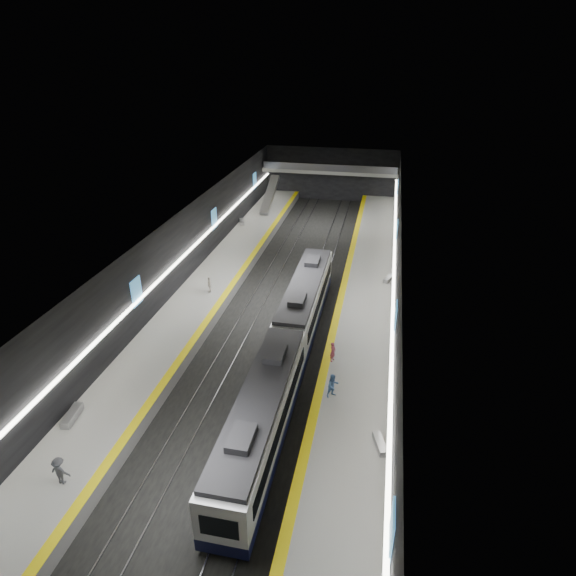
% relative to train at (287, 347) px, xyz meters
% --- Properties ---
extents(ground, '(70.00, 70.00, 0.00)m').
position_rel_train_xyz_m(ground, '(-2.50, 9.77, -2.20)').
color(ground, black).
rests_on(ground, ground).
extents(ceiling, '(20.00, 70.00, 0.04)m').
position_rel_train_xyz_m(ceiling, '(-2.50, 9.77, 5.80)').
color(ceiling, beige).
rests_on(ceiling, wall_left).
extents(wall_left, '(0.04, 70.00, 8.00)m').
position_rel_train_xyz_m(wall_left, '(-12.50, 9.77, 1.80)').
color(wall_left, black).
rests_on(wall_left, ground).
extents(wall_right, '(0.04, 70.00, 8.00)m').
position_rel_train_xyz_m(wall_right, '(7.50, 9.77, 1.80)').
color(wall_right, black).
rests_on(wall_right, ground).
extents(wall_back, '(20.00, 0.04, 8.00)m').
position_rel_train_xyz_m(wall_back, '(-2.50, 44.77, 1.80)').
color(wall_back, black).
rests_on(wall_back, ground).
extents(platform_left, '(5.00, 70.00, 1.00)m').
position_rel_train_xyz_m(platform_left, '(-10.00, 9.77, -1.70)').
color(platform_left, slate).
rests_on(platform_left, ground).
extents(tile_surface_left, '(5.00, 70.00, 0.02)m').
position_rel_train_xyz_m(tile_surface_left, '(-10.00, 9.77, -1.19)').
color(tile_surface_left, '#A0A09B').
rests_on(tile_surface_left, platform_left).
extents(tactile_strip_left, '(0.60, 70.00, 0.02)m').
position_rel_train_xyz_m(tactile_strip_left, '(-7.80, 9.77, -1.18)').
color(tactile_strip_left, yellow).
rests_on(tactile_strip_left, platform_left).
extents(platform_right, '(5.00, 70.00, 1.00)m').
position_rel_train_xyz_m(platform_right, '(5.00, 9.77, -1.70)').
color(platform_right, slate).
rests_on(platform_right, ground).
extents(tile_surface_right, '(5.00, 70.00, 0.02)m').
position_rel_train_xyz_m(tile_surface_right, '(5.00, 9.77, -1.19)').
color(tile_surface_right, '#A0A09B').
rests_on(tile_surface_right, platform_right).
extents(tactile_strip_right, '(0.60, 70.00, 0.02)m').
position_rel_train_xyz_m(tactile_strip_right, '(2.80, 9.77, -1.18)').
color(tactile_strip_right, yellow).
rests_on(tactile_strip_right, platform_right).
extents(rails, '(6.52, 70.00, 0.12)m').
position_rel_train_xyz_m(rails, '(-2.50, 9.77, -2.14)').
color(rails, gray).
rests_on(rails, ground).
extents(train, '(2.69, 30.05, 3.60)m').
position_rel_train_xyz_m(train, '(0.00, 0.00, 0.00)').
color(train, black).
rests_on(train, ground).
extents(ad_posters, '(19.94, 53.50, 2.20)m').
position_rel_train_xyz_m(ad_posters, '(-2.50, 10.77, 2.30)').
color(ad_posters, '#4697D4').
rests_on(ad_posters, wall_left).
extents(cove_light_left, '(0.25, 68.60, 0.12)m').
position_rel_train_xyz_m(cove_light_left, '(-12.30, 9.77, 1.60)').
color(cove_light_left, white).
rests_on(cove_light_left, wall_left).
extents(cove_light_right, '(0.25, 68.60, 0.12)m').
position_rel_train_xyz_m(cove_light_right, '(7.30, 9.77, 1.60)').
color(cove_light_right, white).
rests_on(cove_light_right, wall_right).
extents(mezzanine_bridge, '(20.00, 3.00, 1.50)m').
position_rel_train_xyz_m(mezzanine_bridge, '(-2.50, 42.70, 2.84)').
color(mezzanine_bridge, gray).
rests_on(mezzanine_bridge, wall_left).
extents(escalator, '(1.20, 7.50, 3.92)m').
position_rel_train_xyz_m(escalator, '(-10.00, 35.77, 0.70)').
color(escalator, '#99999E').
rests_on(escalator, platform_left).
extents(bench_left_near, '(0.81, 2.05, 0.49)m').
position_rel_train_xyz_m(bench_left_near, '(-11.79, -8.73, -0.95)').
color(bench_left_near, '#99999E').
rests_on(bench_left_near, platform_left).
extents(bench_left_far, '(1.12, 1.94, 0.46)m').
position_rel_train_xyz_m(bench_left_far, '(-12.00, 28.51, -0.97)').
color(bench_left_far, '#99999E').
rests_on(bench_left_far, platform_left).
extents(bench_right_near, '(0.97, 1.77, 0.42)m').
position_rel_train_xyz_m(bench_right_near, '(6.96, -7.21, -0.99)').
color(bench_right_near, '#99999E').
rests_on(bench_right_near, platform_right).
extents(bench_right_far, '(1.08, 1.69, 0.40)m').
position_rel_train_xyz_m(bench_right_far, '(7.00, 15.15, -0.99)').
color(bench_right_far, '#99999E').
rests_on(bench_right_far, platform_right).
extents(passenger_right_a, '(0.54, 0.65, 1.53)m').
position_rel_train_xyz_m(passenger_right_a, '(3.24, 0.65, -0.43)').
color(passenger_right_a, '#A93F51').
rests_on(passenger_right_a, platform_right).
extents(passenger_right_b, '(1.05, 1.03, 1.71)m').
position_rel_train_xyz_m(passenger_right_b, '(3.74, -3.31, -0.34)').
color(passenger_right_b, '#527BB3').
rests_on(passenger_right_b, platform_right).
extents(passenger_left_a, '(0.70, 1.01, 1.59)m').
position_rel_train_xyz_m(passenger_left_a, '(-9.34, 9.21, -0.40)').
color(passenger_left_a, silver).
rests_on(passenger_left_a, platform_left).
extents(passenger_left_b, '(1.11, 0.67, 1.68)m').
position_rel_train_xyz_m(passenger_left_b, '(-9.39, -13.20, -0.36)').
color(passenger_left_b, '#3F4147').
rests_on(passenger_left_b, platform_left).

